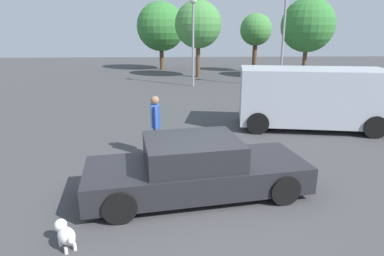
% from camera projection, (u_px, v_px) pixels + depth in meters
% --- Properties ---
extents(ground_plane, '(80.00, 80.00, 0.00)m').
position_uv_depth(ground_plane, '(200.00, 198.00, 6.99)').
color(ground_plane, '#424244').
extents(sedan_foreground, '(4.92, 2.49, 1.25)m').
position_uv_depth(sedan_foreground, '(196.00, 169.00, 7.05)').
color(sedan_foreground, '#232328').
rests_on(sedan_foreground, ground_plane).
extents(dog, '(0.48, 0.55, 0.41)m').
position_uv_depth(dog, '(65.00, 233.00, 5.34)').
color(dog, white).
rests_on(dog, ground_plane).
extents(van_white, '(5.31, 2.96, 2.16)m').
position_uv_depth(van_white, '(311.00, 96.00, 11.76)').
color(van_white, '#B2B7C1').
rests_on(van_white, ground_plane).
extents(pedestrian, '(0.28, 0.57, 1.74)m').
position_uv_depth(pedestrian, '(155.00, 121.00, 9.07)').
color(pedestrian, navy).
rests_on(pedestrian, ground_plane).
extents(light_post_near, '(0.44, 0.44, 5.47)m').
position_uv_depth(light_post_near, '(193.00, 25.00, 20.25)').
color(light_post_near, gray).
rests_on(light_post_near, ground_plane).
extents(light_post_mid, '(0.44, 0.44, 5.79)m').
position_uv_depth(light_post_mid, '(284.00, 22.00, 19.71)').
color(light_post_mid, gray).
rests_on(light_post_mid, ground_plane).
extents(tree_back_left, '(2.68, 2.68, 4.91)m').
position_uv_depth(tree_back_left, '(256.00, 30.00, 27.77)').
color(tree_back_left, brown).
rests_on(tree_back_left, ground_plane).
extents(tree_back_center, '(4.37, 4.37, 6.03)m').
position_uv_depth(tree_back_center, '(161.00, 27.00, 29.53)').
color(tree_back_center, brown).
rests_on(tree_back_center, ground_plane).
extents(tree_back_right, '(3.50, 3.50, 5.67)m').
position_uv_depth(tree_back_right, '(198.00, 25.00, 24.39)').
color(tree_back_right, brown).
rests_on(tree_back_right, ground_plane).
extents(tree_far_right, '(3.82, 3.82, 5.76)m').
position_uv_depth(tree_far_right, '(308.00, 25.00, 23.46)').
color(tree_far_right, brown).
rests_on(tree_far_right, ground_plane).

